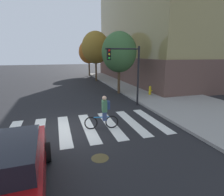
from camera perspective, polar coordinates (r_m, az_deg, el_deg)
The scene contains 12 objects.
ground_plane at distance 9.71m, azimuth -13.41°, elevation -9.31°, with size 120.00×120.00×0.00m, color black.
sidewalk at distance 13.32m, azimuth 27.56°, elevation -3.91°, with size 6.50×50.00×0.15m, color gray.
crosswalk_stripes at distance 9.74m, azimuth -10.77°, elevation -9.07°, with size 8.99×4.05×0.01m.
manhole_cover at distance 7.11m, azimuth -3.68°, elevation -17.82°, with size 0.64×0.64×0.01m, color #473D1E.
sedan_near at distance 5.71m, azimuth -29.75°, elevation -18.68°, with size 2.28×4.66×1.59m.
cyclist at distance 9.28m, azimuth -2.50°, elevation -4.46°, with size 1.70×0.39×1.69m.
traffic_light_near at distance 13.06m, azimuth 4.73°, elevation 9.72°, with size 2.47×0.28×4.20m.
fire_hydrant at distance 16.79m, azimuth 11.52°, elevation 2.28°, with size 0.33×0.22×0.78m.
street_tree_near at distance 17.45m, azimuth 2.18°, elevation 13.77°, with size 3.17×3.17×5.64m.
street_tree_mid at distance 26.05m, azimuth -5.02°, elevation 15.08°, with size 3.73×3.73×6.63m.
street_tree_far at distance 32.20m, azimuth -7.10°, elevation 13.79°, with size 3.31×3.31×5.88m.
corner_building at distance 30.33m, azimuth 20.75°, elevation 17.67°, with size 19.29×22.22×12.87m.
Camera 1 is at (-0.41, -8.97, 3.69)m, focal length 29.96 mm.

